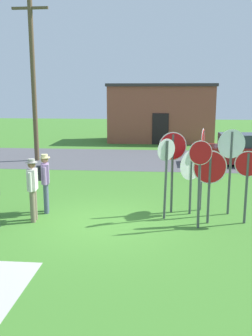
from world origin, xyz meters
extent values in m
plane|color=#3D7528|center=(0.00, 0.00, 0.00)|extent=(80.00, 80.00, 0.00)
cube|color=#4C4C51|center=(0.00, 10.06, 0.00)|extent=(60.00, 6.40, 0.01)
cube|color=brown|center=(1.50, 17.60, 1.93)|extent=(7.26, 3.54, 3.86)
cube|color=#383333|center=(1.50, 17.60, 3.96)|extent=(7.46, 3.74, 0.20)
cube|color=black|center=(1.50, 15.80, 1.05)|extent=(1.10, 0.08, 2.10)
cylinder|color=brown|center=(-4.87, 9.18, 4.03)|extent=(0.24, 0.24, 8.07)
cube|color=brown|center=(-4.87, 9.18, 7.47)|extent=(1.80, 0.12, 0.12)
cube|color=maroon|center=(5.29, 8.98, 0.53)|extent=(4.31, 1.81, 0.76)
cube|color=#2D333D|center=(5.54, 8.98, 1.21)|extent=(2.24, 1.54, 0.60)
cylinder|color=black|center=(3.96, 8.08, 0.32)|extent=(0.64, 0.22, 0.64)
cylinder|color=black|center=(3.95, 9.88, 0.32)|extent=(0.64, 0.22, 0.64)
cylinder|color=#474C4C|center=(2.53, -0.04, 1.12)|extent=(0.10, 0.15, 2.25)
cylinder|color=white|center=(2.53, -0.04, 1.98)|extent=(0.62, 0.18, 0.63)
cylinder|color=red|center=(2.53, -0.05, 1.98)|extent=(0.57, 0.17, 0.58)
cylinder|color=#474C4C|center=(2.41, 1.07, 0.90)|extent=(0.10, 0.10, 1.81)
cylinder|color=white|center=(2.41, 1.07, 1.45)|extent=(0.66, 0.57, 0.86)
cylinder|color=red|center=(2.40, 1.08, 1.45)|extent=(0.62, 0.53, 0.80)
cylinder|color=#474C4C|center=(3.83, 0.41, 0.96)|extent=(0.08, 0.08, 1.92)
cylinder|color=white|center=(3.83, 0.41, 1.63)|extent=(0.68, 0.16, 0.69)
cylinder|color=red|center=(3.82, 0.40, 1.63)|extent=(0.63, 0.16, 0.64)
cylinder|color=#474C4C|center=(2.75, 1.47, 1.20)|extent=(0.10, 0.09, 2.39)
cylinder|color=white|center=(2.75, 1.47, 2.05)|extent=(0.19, 0.80, 0.81)
cylinder|color=red|center=(2.76, 1.47, 2.05)|extent=(0.18, 0.74, 0.75)
cylinder|color=#474C4C|center=(3.52, 1.16, 1.20)|extent=(0.09, 0.09, 2.40)
cylinder|color=white|center=(3.52, 1.16, 2.06)|extent=(0.80, 0.22, 0.82)
cylinder|color=red|center=(3.51, 1.17, 2.06)|extent=(0.74, 0.21, 0.76)
cylinder|color=#474C4C|center=(1.87, 1.18, 1.16)|extent=(0.08, 0.08, 2.31)
cylinder|color=white|center=(1.87, 1.18, 1.97)|extent=(0.80, 0.21, 0.82)
cylinder|color=red|center=(1.88, 1.17, 1.97)|extent=(0.74, 0.20, 0.76)
cylinder|color=#474C4C|center=(2.83, 0.32, 0.96)|extent=(0.08, 0.08, 1.92)
cylinder|color=white|center=(2.83, 0.32, 1.55)|extent=(0.90, 0.12, 0.91)
cylinder|color=red|center=(2.84, 0.31, 1.55)|extent=(0.83, 0.11, 0.84)
cylinder|color=#474C4C|center=(1.68, 0.55, 1.11)|extent=(0.15, 0.16, 2.22)
cylinder|color=white|center=(1.68, 0.55, 1.96)|extent=(0.49, 0.42, 0.61)
cylinder|color=red|center=(1.68, 0.56, 1.96)|extent=(0.45, 0.39, 0.56)
cylinder|color=#7A6B56|center=(-1.93, 0.18, 0.44)|extent=(0.14, 0.14, 0.88)
cylinder|color=#7A6B56|center=(-1.91, -0.04, 0.44)|extent=(0.14, 0.14, 0.88)
cube|color=beige|center=(-1.92, 0.07, 1.17)|extent=(0.25, 0.38, 0.58)
cylinder|color=beige|center=(-1.94, 0.31, 1.15)|extent=(0.09, 0.09, 0.52)
cylinder|color=beige|center=(-1.89, -0.17, 1.15)|extent=(0.09, 0.09, 0.52)
sphere|color=brown|center=(-1.92, 0.07, 1.58)|extent=(0.21, 0.21, 0.21)
cylinder|color=gray|center=(-1.92, 0.07, 1.64)|extent=(0.31, 0.32, 0.02)
cylinder|color=gray|center=(-1.92, 0.07, 1.69)|extent=(0.19, 0.19, 0.09)
cylinder|color=#4C5670|center=(-1.82, 0.94, 0.44)|extent=(0.14, 0.14, 0.88)
cylinder|color=#4C5670|center=(-1.77, 0.72, 0.44)|extent=(0.14, 0.14, 0.88)
cube|color=#9E7AB2|center=(-1.80, 0.83, 1.17)|extent=(0.30, 0.40, 0.58)
cylinder|color=#9E7AB2|center=(-1.86, 1.06, 1.15)|extent=(0.09, 0.09, 0.52)
cylinder|color=#9E7AB2|center=(-1.73, 0.60, 1.15)|extent=(0.09, 0.09, 0.52)
sphere|color=#9E7051|center=(-1.80, 0.83, 1.58)|extent=(0.21, 0.21, 0.21)
cylinder|color=beige|center=(-1.80, 0.83, 1.64)|extent=(0.31, 0.31, 0.02)
cylinder|color=beige|center=(-1.80, 0.83, 1.69)|extent=(0.19, 0.19, 0.09)
cube|color=#232328|center=(-1.96, 0.79, 1.19)|extent=(0.20, 0.29, 0.40)
camera|label=1|loc=(1.52, -9.49, 3.49)|focal=39.97mm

